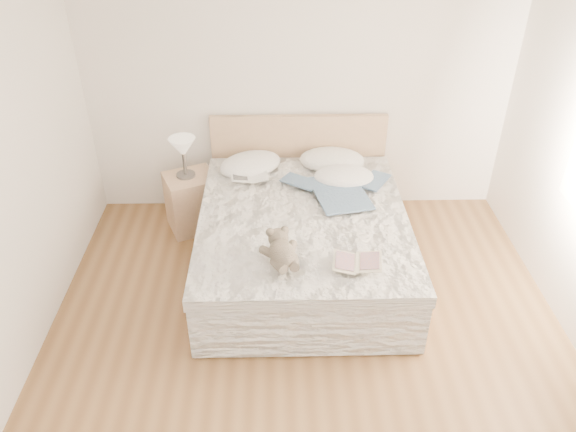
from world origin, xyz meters
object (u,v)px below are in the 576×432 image
(teddy_bear, at_px, (282,261))
(bed, at_px, (302,237))
(nightstand, at_px, (192,202))
(photo_book, at_px, (249,176))
(childrens_book, at_px, (357,263))
(table_lamp, at_px, (183,149))

(teddy_bear, bearing_deg, bed, 60.34)
(bed, distance_m, nightstand, 1.21)
(nightstand, bearing_deg, bed, -31.50)
(nightstand, xyz_separation_m, teddy_bear, (0.85, -1.40, 0.37))
(nightstand, distance_m, teddy_bear, 1.68)
(photo_book, distance_m, childrens_book, 1.52)
(nightstand, height_order, photo_book, photo_book)
(bed, height_order, nightstand, bed)
(table_lamp, bearing_deg, childrens_book, -44.95)
(bed, relative_size, childrens_book, 5.90)
(childrens_book, bearing_deg, bed, 123.63)
(photo_book, bearing_deg, childrens_book, -64.74)
(nightstand, bearing_deg, childrens_book, -45.35)
(nightstand, relative_size, teddy_bear, 1.58)
(bed, relative_size, photo_book, 6.18)
(photo_book, height_order, teddy_bear, teddy_bear)
(childrens_book, distance_m, teddy_bear, 0.54)
(childrens_book, xyz_separation_m, teddy_bear, (-0.54, 0.01, 0.02))
(table_lamp, bearing_deg, bed, -31.25)
(nightstand, bearing_deg, table_lamp, 157.02)
(nightstand, height_order, teddy_bear, teddy_bear)
(teddy_bear, bearing_deg, childrens_book, -16.99)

